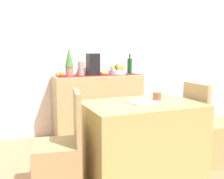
% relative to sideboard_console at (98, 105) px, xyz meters
% --- Properties ---
extents(ground_plane, '(6.40, 6.40, 0.02)m').
position_rel_sideboard_console_xyz_m(ground_plane, '(-0.01, -0.92, -0.45)').
color(ground_plane, '#A57452').
rests_on(ground_plane, ground).
extents(room_wall_rear, '(6.40, 0.06, 2.70)m').
position_rel_sideboard_console_xyz_m(room_wall_rear, '(-0.01, 0.26, 0.91)').
color(room_wall_rear, silver).
rests_on(room_wall_rear, ground).
extents(sideboard_console, '(1.29, 0.42, 0.89)m').
position_rel_sideboard_console_xyz_m(sideboard_console, '(0.00, 0.00, 0.00)').
color(sideboard_console, tan).
rests_on(sideboard_console, ground).
extents(table_runner, '(1.21, 0.32, 0.01)m').
position_rel_sideboard_console_xyz_m(table_runner, '(-0.00, 0.00, 0.45)').
color(table_runner, maroon).
rests_on(table_runner, sideboard_console).
extents(fruit_bowl, '(0.27, 0.27, 0.07)m').
position_rel_sideboard_console_xyz_m(fruit_bowl, '(0.30, 0.00, 0.48)').
color(fruit_bowl, silver).
rests_on(fruit_bowl, table_runner).
extents(apple_center, '(0.08, 0.08, 0.08)m').
position_rel_sideboard_console_xyz_m(apple_center, '(0.31, 0.04, 0.55)').
color(apple_center, red).
rests_on(apple_center, fruit_bowl).
extents(apple_upper, '(0.07, 0.07, 0.07)m').
position_rel_sideboard_console_xyz_m(apple_upper, '(0.22, -0.01, 0.55)').
color(apple_upper, '#86A13C').
rests_on(apple_upper, fruit_bowl).
extents(apple_right, '(0.07, 0.07, 0.07)m').
position_rel_sideboard_console_xyz_m(apple_right, '(0.31, -0.03, 0.55)').
color(apple_right, '#9BA333').
rests_on(apple_right, fruit_bowl).
extents(apple_rear, '(0.07, 0.07, 0.07)m').
position_rel_sideboard_console_xyz_m(apple_rear, '(0.38, -0.01, 0.55)').
color(apple_rear, gold).
rests_on(apple_rear, fruit_bowl).
extents(wine_bottle, '(0.07, 0.07, 0.31)m').
position_rel_sideboard_console_xyz_m(wine_bottle, '(0.50, 0.00, 0.57)').
color(wine_bottle, '#11411C').
rests_on(wine_bottle, sideboard_console).
extents(coffee_maker, '(0.16, 0.18, 0.32)m').
position_rel_sideboard_console_xyz_m(coffee_maker, '(-0.08, 0.00, 0.60)').
color(coffee_maker, black).
rests_on(coffee_maker, sideboard_console).
extents(ceramic_vase, '(0.09, 0.09, 0.20)m').
position_rel_sideboard_console_xyz_m(ceramic_vase, '(-0.26, 0.00, 0.55)').
color(ceramic_vase, '#9F8F89').
rests_on(ceramic_vase, sideboard_console).
extents(potted_plant, '(0.12, 0.12, 0.41)m').
position_rel_sideboard_console_xyz_m(potted_plant, '(-0.42, 0.00, 0.66)').
color(potted_plant, '#A57357').
rests_on(potted_plant, sideboard_console).
extents(orange_loose_mid, '(0.07, 0.07, 0.07)m').
position_rel_sideboard_console_xyz_m(orange_loose_mid, '(0.04, -0.07, 0.48)').
color(orange_loose_mid, orange).
rests_on(orange_loose_mid, sideboard_console).
extents(orange_loose_end, '(0.07, 0.07, 0.07)m').
position_rel_sideboard_console_xyz_m(orange_loose_end, '(-0.55, -0.05, 0.48)').
color(orange_loose_end, orange).
rests_on(orange_loose_end, sideboard_console).
extents(dining_table, '(1.09, 0.73, 0.74)m').
position_rel_sideboard_console_xyz_m(dining_table, '(-0.05, -1.41, -0.07)').
color(dining_table, tan).
rests_on(dining_table, ground).
extents(open_book, '(0.32, 0.27, 0.02)m').
position_rel_sideboard_console_xyz_m(open_book, '(-0.04, -1.39, 0.31)').
color(open_book, white).
rests_on(open_book, dining_table).
extents(coffee_cup, '(0.09, 0.09, 0.09)m').
position_rel_sideboard_console_xyz_m(coffee_cup, '(0.11, -1.41, 0.34)').
color(coffee_cup, brown).
rests_on(coffee_cup, dining_table).
extents(chair_near_window, '(0.46, 0.46, 0.90)m').
position_rel_sideboard_console_xyz_m(chair_near_window, '(-0.86, -1.41, -0.18)').
color(chair_near_window, '#A68755').
rests_on(chair_near_window, ground).
extents(chair_by_corner, '(0.41, 0.41, 0.90)m').
position_rel_sideboard_console_xyz_m(chair_by_corner, '(0.76, -1.41, -0.18)').
color(chair_by_corner, tan).
rests_on(chair_by_corner, ground).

